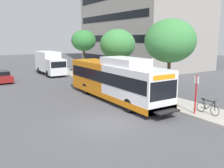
{
  "coord_description": "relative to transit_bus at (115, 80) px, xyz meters",
  "views": [
    {
      "loc": [
        -7.15,
        -12.13,
        5.15
      ],
      "look_at": [
        2.89,
        3.68,
        1.6
      ],
      "focal_mm": 38.93,
      "sensor_mm": 36.0,
      "label": 1
    }
  ],
  "objects": [
    {
      "name": "street_tree_mid_block",
      "position": [
        4.42,
        6.28,
        2.76
      ],
      "size": [
        3.98,
        3.98,
        6.03
      ],
      "color": "#4C3823",
      "rests_on": "sidewalk_curb"
    },
    {
      "name": "street_tree_far_block",
      "position": [
        4.42,
        14.95,
        3.08
      ],
      "size": [
        3.49,
        3.49,
        6.15
      ],
      "color": "#4C3823",
      "rests_on": "sidewalk_curb"
    },
    {
      "name": "box_truck_background",
      "position": [
        0.04,
        17.08,
        0.04
      ],
      "size": [
        2.32,
        7.01,
        3.25
      ],
      "color": "silver",
      "rests_on": "ground"
    },
    {
      "name": "bus_stop_sign_pole",
      "position": [
        2.23,
        -6.43,
        -0.05
      ],
      "size": [
        0.1,
        0.36,
        2.6
      ],
      "color": "red",
      "rests_on": "sidewalk_curb"
    },
    {
      "name": "street_tree_near_stop",
      "position": [
        4.25,
        -1.92,
        3.21
      ],
      "size": [
        4.29,
        4.29,
        6.61
      ],
      "color": "#4C3823",
      "rests_on": "sidewalk_curb"
    },
    {
      "name": "bicycle_parked",
      "position": [
        2.91,
        -6.92,
        -1.14
      ],
      "size": [
        0.52,
        1.76,
        1.02
      ],
      "color": "black",
      "rests_on": "sidewalk_curb"
    },
    {
      "name": "parked_car_far_lane",
      "position": [
        -6.69,
        14.33,
        -1.04
      ],
      "size": [
        1.8,
        4.5,
        1.33
      ],
      "color": "maroon",
      "rests_on": "ground"
    },
    {
      "name": "sidewalk_curb",
      "position": [
        3.23,
        1.4,
        -1.63
      ],
      "size": [
        3.0,
        56.0,
        0.14
      ],
      "primitive_type": "cube",
      "color": "#A8A399",
      "rests_on": "ground"
    },
    {
      "name": "ground_plane",
      "position": [
        -3.77,
        3.4,
        -1.7
      ],
      "size": [
        120.0,
        120.0,
        0.0
      ],
      "primitive_type": "plane",
      "color": "#4C4C51"
    },
    {
      "name": "transit_bus",
      "position": [
        0.0,
        0.0,
        0.0
      ],
      "size": [
        2.58,
        12.25,
        3.65
      ],
      "color": "white",
      "rests_on": "ground"
    }
  ]
}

